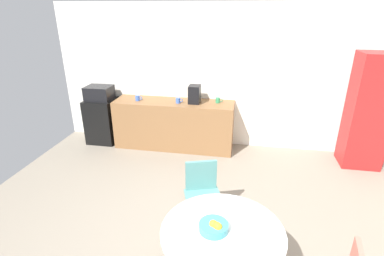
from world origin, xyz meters
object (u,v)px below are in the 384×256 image
Objects in this scene: locker_cabinet at (368,112)px; mug_white at (138,98)px; fruit_bowl at (214,227)px; round_table at (222,243)px; microwave at (99,93)px; mug_green at (218,100)px; coffee_maker at (195,94)px; chair_teal at (202,188)px; mug_red at (178,101)px; mini_fridge at (103,120)px.

locker_cabinet is 14.60× the size of mug_white.
round_table is at bearing 11.78° from fruit_bowl.
microwave is 0.44× the size of round_table.
mug_green is (-0.36, 3.07, 0.36)m from round_table.
coffee_maker reaches higher than mug_white.
mug_red reaches higher than chair_teal.
mug_white is at bearing -4.05° from microwave.
fruit_bowl is 0.80× the size of coffee_maker.
locker_cabinet is 14.60× the size of mug_red.
fruit_bowl is 3.11m from mug_green.
mini_fridge reaches higher than fruit_bowl.
round_table is 8.39× the size of mug_green.
fruit_bowl reaches higher than chair_teal.
mug_white is (-1.75, 2.95, 0.18)m from fruit_bowl.
mini_fridge reaches higher than round_table.
mug_green is at bearing 2.02° from mini_fridge.
locker_cabinet is at bearing -2.00° from coffee_maker.
chair_teal is at bearing 108.92° from round_table.
microwave is 3.72× the size of mug_red.
mug_green is at bearing 10.84° from coffee_maker.
mug_green reaches higher than fruit_bowl.
microwave is 0.79m from mug_white.
mini_fridge is 0.56m from microwave.
coffee_maker is (-0.70, 3.01, 0.29)m from fruit_bowl.
round_table is at bearing -71.08° from chair_teal.
mug_green is 0.44m from coffee_maker.
locker_cabinet reaches higher than mini_fridge.
chair_teal is at bearing -42.16° from microwave.
mug_green is (-2.44, 0.18, 0.01)m from locker_cabinet.
mug_white reaches higher than mini_fridge.
mug_green reaches higher than mini_fridge.
round_table is 8.39× the size of mug_white.
mug_green is (-0.28, 3.09, 0.18)m from fruit_bowl.
locker_cabinet is at bearing 53.35° from fruit_bowl.
mug_white is at bearing 120.69° from fruit_bowl.
round_table is (-2.09, -2.89, -0.35)m from locker_cabinet.
fruit_bowl is 3.11m from mug_red.
microwave reaches higher than chair_teal.
fruit_bowl is (2.54, -3.01, 0.34)m from mini_fridge.
mug_green is 0.72m from mug_red.
coffee_maker is at bearing 178.00° from locker_cabinet.
mug_white is 1.06m from coffee_maker.
chair_teal is at bearing -140.40° from locker_cabinet.
mini_fridge is 0.80× the size of round_table.
microwave reaches higher than round_table.
coffee_maker reaches higher than mug_green.
chair_teal is at bearing -53.25° from mug_white.
mug_red reaches higher than mini_fridge.
microwave is at bearing 178.78° from locker_cabinet.
mug_green reaches higher than chair_teal.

